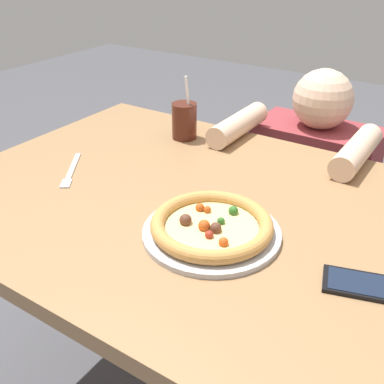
# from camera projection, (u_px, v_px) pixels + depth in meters

# --- Properties ---
(dining_table) EXTENTS (1.26, 0.90, 0.75)m
(dining_table) POSITION_uv_depth(u_px,v_px,m) (198.00, 237.00, 1.15)
(dining_table) COLOR #936D47
(dining_table) RESTS_ON ground
(pizza_near) EXTENTS (0.29, 0.29, 0.04)m
(pizza_near) POSITION_uv_depth(u_px,v_px,m) (212.00, 227.00, 0.96)
(pizza_near) COLOR #B7B7BC
(pizza_near) RESTS_ON dining_table
(drink_cup_colored) EXTENTS (0.08, 0.08, 0.19)m
(drink_cup_colored) POSITION_uv_depth(u_px,v_px,m) (184.00, 121.00, 1.41)
(drink_cup_colored) COLOR #4C1E14
(drink_cup_colored) RESTS_ON dining_table
(fork) EXTENTS (0.13, 0.18, 0.00)m
(fork) POSITION_uv_depth(u_px,v_px,m) (71.00, 171.00, 1.23)
(fork) COLOR silver
(fork) RESTS_ON dining_table
(cell_phone) EXTENTS (0.16, 0.11, 0.01)m
(cell_phone) POSITION_uv_depth(u_px,v_px,m) (366.00, 285.00, 0.82)
(cell_phone) COLOR black
(cell_phone) RESTS_ON dining_table
(diner_seated) EXTENTS (0.44, 0.53, 0.94)m
(diner_seated) POSITION_uv_depth(u_px,v_px,m) (306.00, 211.00, 1.69)
(diner_seated) COLOR #333847
(diner_seated) RESTS_ON ground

